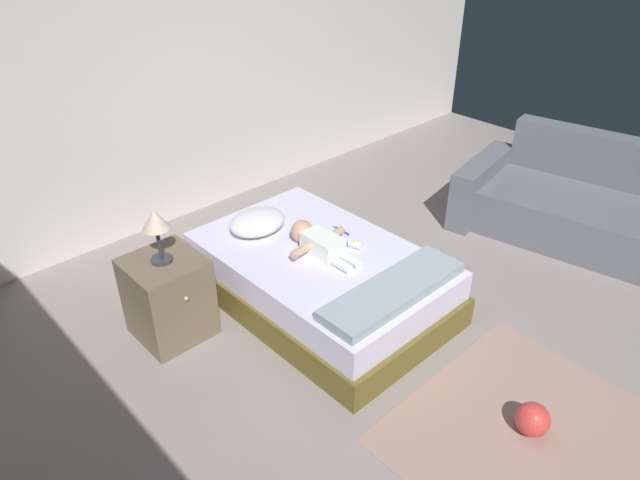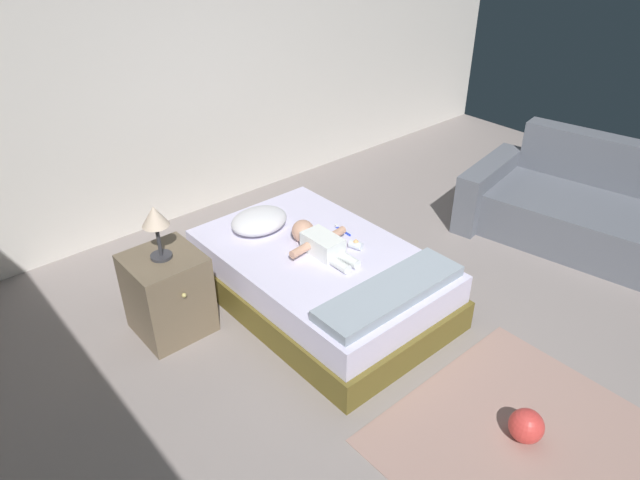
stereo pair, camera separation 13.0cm
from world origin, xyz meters
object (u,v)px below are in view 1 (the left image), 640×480
Objects in this scene: baby at (318,242)px; baby_bottle at (355,244)px; toothbrush at (341,230)px; lamp at (156,224)px; toy_ball at (532,419)px; bed at (320,278)px; couch at (581,207)px; pillow at (257,222)px; nightstand at (169,297)px.

baby reaches higher than baby_bottle.
lamp is at bearing 165.53° from toothbrush.
lamp is 1.93× the size of toy_ball.
lamp is at bearing 157.22° from baby.
bed is 10.78× the size of toothbrush.
lamp reaches higher than bed.
baby is 2.42m from couch.
pillow is (-0.13, 0.52, 0.29)m from bed.
pillow is at bearing 94.53° from toy_ball.
nightstand is 1.58× the size of lamp.
toy_ball is (0.99, -2.09, -0.74)m from lamp.
baby_bottle is (0.18, 1.53, 0.35)m from toy_ball.
toothbrush reaches higher than toy_ball.
baby_bottle is at bearing -61.30° from pillow.
pillow reaches higher than bed.
pillow is at bearing 6.16° from nightstand.
pillow is at bearing 6.15° from lamp.
baby is at bearing 159.37° from couch.
bed is 0.28m from baby.
couch is 3.45m from nightstand.
couch is (2.27, -0.82, 0.06)m from bed.
toothbrush is 2.17m from couch.
baby_bottle is (-2.05, 0.69, 0.19)m from couch.
toy_ball is 1.82× the size of baby_bottle.
couch reaches higher than toy_ball.
baby is 0.32m from toothbrush.
baby_bottle is at bearing -36.59° from baby.
bed is at bearing -75.55° from pillow.
toothbrush is at bearing 154.64° from couch.
lamp reaches higher than pillow.
couch is 3.50m from lamp.
lamp reaches higher than baby.
nightstand is 1.31m from baby_bottle.
lamp reaches higher than toothbrush.
nightstand is at bearing 154.46° from baby_bottle.
bed is 0.89× the size of couch.
bed is at bearing 91.31° from toy_ball.
couch is (2.26, -0.85, -0.22)m from baby.
nightstand reaches higher than toy_ball.
baby is 1.62× the size of lamp.
nightstand is (-0.82, -0.09, -0.21)m from pillow.
pillow and nightstand have the same top height.
bed is 3.06× the size of baby.
baby is (0.14, -0.49, -0.01)m from pillow.
bed reaches higher than toy_ball.
baby reaches higher than toy_ball.
pillow is 2.58× the size of toothbrush.
lamp is (-0.96, 0.40, 0.35)m from baby.
couch is (2.40, -1.34, -0.23)m from pillow.
toothbrush is 0.46× the size of lamp.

